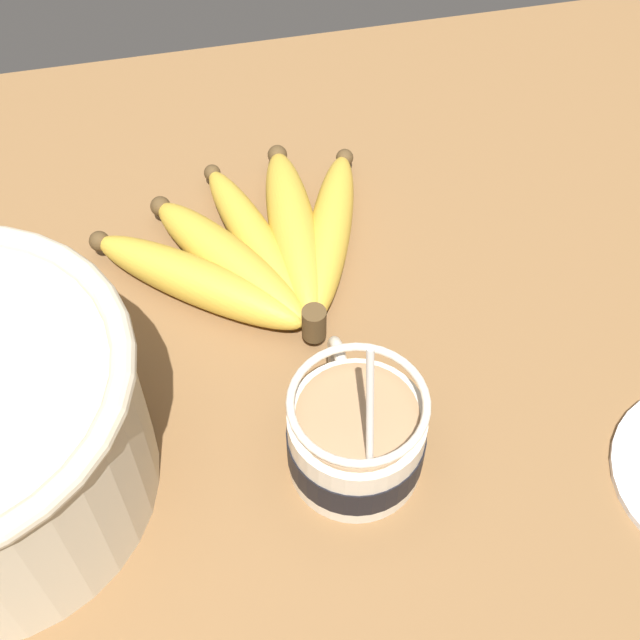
{
  "coord_description": "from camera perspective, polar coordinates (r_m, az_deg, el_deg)",
  "views": [
    {
      "loc": [
        -35.14,
        11.87,
        63.53
      ],
      "look_at": [
        6.44,
        3.11,
        7.25
      ],
      "focal_mm": 50.0,
      "sensor_mm": 36.0,
      "label": 1
    }
  ],
  "objects": [
    {
      "name": "coffee_mug",
      "position": [
        0.65,
        2.3,
        -7.51
      ],
      "size": [
        13.34,
        10.11,
        17.41
      ],
      "color": "beige",
      "rests_on": "table"
    },
    {
      "name": "table",
      "position": [
        0.72,
        3.5,
        -6.26
      ],
      "size": [
        97.4,
        97.4,
        3.38
      ],
      "color": "brown",
      "rests_on": "ground"
    },
    {
      "name": "banana_bunch",
      "position": [
        0.78,
        -3.85,
        4.52
      ],
      "size": [
        22.82,
        26.5,
        4.34
      ],
      "color": "#4C381E",
      "rests_on": "table"
    }
  ]
}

